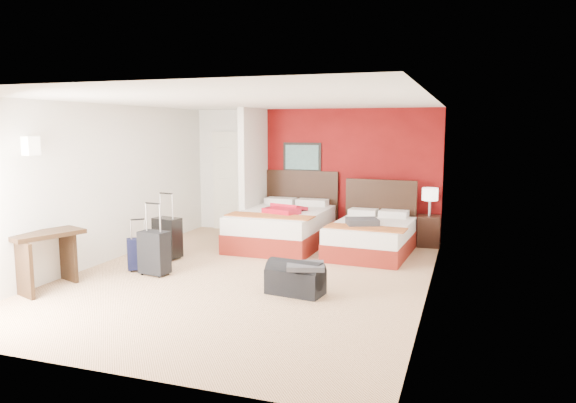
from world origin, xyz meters
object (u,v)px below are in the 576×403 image
at_px(bed_left, 282,228).
at_px(suitcase_navy, 139,255).
at_px(suitcase_charcoal, 154,254).
at_px(table_lamp, 430,202).
at_px(suitcase_black, 167,239).
at_px(nightstand, 429,231).
at_px(desk, 47,260).
at_px(duffel_bag, 295,280).
at_px(red_suitcase_open, 285,209).
at_px(bed_right, 371,239).

relative_size(bed_left, suitcase_navy, 4.61).
bearing_deg(suitcase_navy, suitcase_charcoal, -59.43).
distance_m(table_lamp, suitcase_navy, 5.10).
bearing_deg(suitcase_black, suitcase_navy, -80.46).
bearing_deg(nightstand, bed_left, -166.25).
relative_size(bed_left, desk, 2.30).
bearing_deg(nightstand, duffel_bag, -116.02).
height_order(red_suitcase_open, suitcase_navy, red_suitcase_open).
bearing_deg(suitcase_black, duffel_bag, -12.95).
bearing_deg(suitcase_navy, suitcase_black, 50.46).
height_order(table_lamp, desk, table_lamp).
bearing_deg(bed_left, nightstand, 18.64).
height_order(bed_left, bed_right, bed_left).
distance_m(bed_left, suitcase_charcoal, 2.69).
relative_size(bed_right, suitcase_black, 2.77).
xyz_separation_m(red_suitcase_open, suitcase_black, (-1.55, -1.44, -0.36)).
xyz_separation_m(suitcase_charcoal, desk, (-0.98, -1.03, 0.08)).
distance_m(suitcase_black, desk, 2.06).
distance_m(suitcase_black, suitcase_charcoal, 0.99).
xyz_separation_m(bed_left, duffel_bag, (1.12, -2.65, -0.14)).
xyz_separation_m(suitcase_charcoal, suitcase_navy, (-0.36, 0.14, -0.08)).
xyz_separation_m(bed_left, red_suitcase_open, (0.10, -0.10, 0.37)).
bearing_deg(bed_left, table_lamp, 18.64).
bearing_deg(suitcase_navy, red_suitcase_open, 16.41).
bearing_deg(red_suitcase_open, nightstand, 37.18).
height_order(bed_left, duffel_bag, bed_left).
bearing_deg(red_suitcase_open, suitcase_charcoal, -100.02).
bearing_deg(nightstand, suitcase_navy, -145.73).
bearing_deg(suitcase_navy, table_lamp, -0.54).
distance_m(suitcase_navy, duffel_bag, 2.60).
distance_m(bed_left, nightstand, 2.66).
relative_size(bed_left, table_lamp, 4.19).
distance_m(bed_right, nightstand, 1.29).
bearing_deg(desk, suitcase_charcoal, 66.98).
relative_size(bed_right, suitcase_navy, 3.90).
height_order(suitcase_charcoal, desk, desk).
xyz_separation_m(bed_left, nightstand, (2.53, 0.80, -0.04)).
bearing_deg(table_lamp, desk, -137.10).
height_order(bed_right, suitcase_charcoal, suitcase_charcoal).
height_order(table_lamp, suitcase_navy, table_lamp).
bearing_deg(suitcase_black, bed_left, 57.29).
bearing_deg(suitcase_charcoal, nightstand, 48.92).
bearing_deg(suitcase_charcoal, suitcase_navy, 166.15).
bearing_deg(duffel_bag, bed_right, 85.75).
height_order(suitcase_black, duffel_bag, suitcase_black).
distance_m(nightstand, desk, 6.30).
height_order(table_lamp, duffel_bag, table_lamp).
distance_m(bed_left, desk, 4.06).
xyz_separation_m(red_suitcase_open, nightstand, (2.43, 0.90, -0.41)).
bearing_deg(nightstand, suitcase_charcoal, -141.86).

